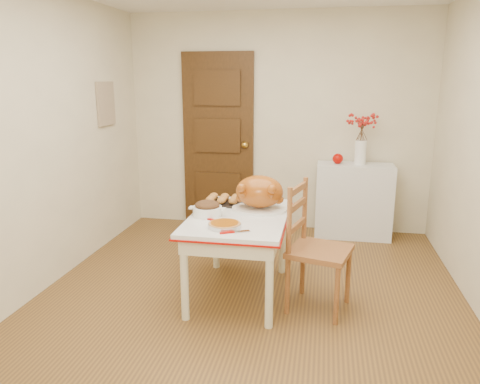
% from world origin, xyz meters
% --- Properties ---
extents(floor, '(3.50, 4.00, 0.00)m').
position_xyz_m(floor, '(0.00, 0.00, 0.00)').
color(floor, '#50351D').
rests_on(floor, ground).
extents(wall_back, '(3.50, 0.00, 2.50)m').
position_xyz_m(wall_back, '(0.00, 2.00, 1.25)').
color(wall_back, beige).
rests_on(wall_back, ground).
extents(wall_front, '(3.50, 0.00, 2.50)m').
position_xyz_m(wall_front, '(0.00, -2.00, 1.25)').
color(wall_front, beige).
rests_on(wall_front, ground).
extents(wall_left, '(0.00, 4.00, 2.50)m').
position_xyz_m(wall_left, '(-1.75, 0.00, 1.25)').
color(wall_left, beige).
rests_on(wall_left, ground).
extents(door_back, '(0.85, 0.06, 2.06)m').
position_xyz_m(door_back, '(-0.70, 1.97, 1.03)').
color(door_back, '#41250E').
rests_on(door_back, ground).
extents(photo_board, '(0.03, 0.35, 0.45)m').
position_xyz_m(photo_board, '(-1.73, 1.20, 1.50)').
color(photo_board, tan).
rests_on(photo_board, ground).
extents(sideboard, '(0.83, 0.37, 0.83)m').
position_xyz_m(sideboard, '(0.90, 1.78, 0.42)').
color(sideboard, silver).
rests_on(sideboard, floor).
extents(kitchen_table, '(0.79, 1.15, 0.69)m').
position_xyz_m(kitchen_table, '(-0.10, 0.13, 0.34)').
color(kitchen_table, silver).
rests_on(kitchen_table, floor).
extents(chair_oak, '(0.54, 0.54, 1.00)m').
position_xyz_m(chair_oak, '(0.56, -0.00, 0.50)').
color(chair_oak, '#9C532E').
rests_on(chair_oak, floor).
extents(berry_vase, '(0.29, 0.29, 0.55)m').
position_xyz_m(berry_vase, '(0.95, 1.78, 1.11)').
color(berry_vase, white).
rests_on(berry_vase, sideboard).
extents(apple, '(0.12, 0.12, 0.12)m').
position_xyz_m(apple, '(0.71, 1.78, 0.89)').
color(apple, '#A40600').
rests_on(apple, sideboard).
extents(turkey_platter, '(0.54, 0.48, 0.29)m').
position_xyz_m(turkey_platter, '(0.04, 0.29, 0.83)').
color(turkey_platter, '#A4520C').
rests_on(turkey_platter, kitchen_table).
extents(pumpkin_pie, '(0.29, 0.29, 0.05)m').
position_xyz_m(pumpkin_pie, '(-0.15, -0.20, 0.71)').
color(pumpkin_pie, '#914507').
rests_on(pumpkin_pie, kitchen_table).
extents(stuffing_dish, '(0.34, 0.30, 0.12)m').
position_xyz_m(stuffing_dish, '(-0.35, 0.07, 0.74)').
color(stuffing_dish, brown).
rests_on(stuffing_dish, kitchen_table).
extents(rolls_tray, '(0.34, 0.29, 0.08)m').
position_xyz_m(rolls_tray, '(-0.30, 0.44, 0.72)').
color(rolls_tray, '#A16326').
rests_on(rolls_tray, kitchen_table).
extents(pie_server, '(0.23, 0.16, 0.01)m').
position_xyz_m(pie_server, '(-0.05, -0.30, 0.69)').
color(pie_server, silver).
rests_on(pie_server, kitchen_table).
extents(carving_knife, '(0.26, 0.17, 0.01)m').
position_xyz_m(carving_knife, '(-0.21, -0.08, 0.69)').
color(carving_knife, silver).
rests_on(carving_knife, kitchen_table).
extents(drinking_glass, '(0.08, 0.08, 0.12)m').
position_xyz_m(drinking_glass, '(-0.05, 0.53, 0.75)').
color(drinking_glass, white).
rests_on(drinking_glass, kitchen_table).
extents(shaker_pair, '(0.10, 0.06, 0.09)m').
position_xyz_m(shaker_pair, '(0.13, 0.51, 0.73)').
color(shaker_pair, white).
rests_on(shaker_pair, kitchen_table).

